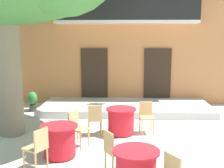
{
  "coord_description": "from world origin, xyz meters",
  "views": [
    {
      "loc": [
        -0.89,
        -6.96,
        2.78
      ],
      "look_at": [
        -1.22,
        2.07,
        1.3
      ],
      "focal_mm": 46.67,
      "sensor_mm": 36.0,
      "label": 1
    }
  ],
  "objects": [
    {
      "name": "cafe_table_middle",
      "position": [
        -0.93,
        1.08,
        0.39
      ],
      "size": [
        0.86,
        0.86,
        0.76
      ],
      "color": "red",
      "rests_on": "ground"
    },
    {
      "name": "cafe_chair_middle_0",
      "position": [
        -0.19,
        1.25,
        0.53
      ],
      "size": [
        0.45,
        0.45,
        0.91
      ],
      "color": "tan",
      "rests_on": "ground"
    },
    {
      "name": "cafe_table_near_tree",
      "position": [
        -2.35,
        -0.57,
        0.39
      ],
      "size": [
        0.86,
        0.86,
        0.76
      ],
      "color": "red",
      "rests_on": "ground"
    },
    {
      "name": "ground_plane",
      "position": [
        0.0,
        0.0,
        0.0
      ],
      "size": [
        120.0,
        120.0,
        0.0
      ],
      "primitive_type": "plane",
      "color": "beige"
    },
    {
      "name": "cafe_chair_middle_1",
      "position": [
        -1.66,
        0.89,
        0.53
      ],
      "size": [
        0.46,
        0.46,
        0.91
      ],
      "color": "tan",
      "rests_on": "ground"
    },
    {
      "name": "cafe_chair_near_tree_1",
      "position": [
        -2.05,
        0.12,
        0.53
      ],
      "size": [
        0.54,
        0.54,
        0.91
      ],
      "color": "tan",
      "rests_on": "ground"
    },
    {
      "name": "ground_planter_left",
      "position": [
        -4.26,
        3.56,
        0.41
      ],
      "size": [
        0.34,
        0.34,
        0.74
      ],
      "color": "#47423D",
      "rests_on": "ground"
    },
    {
      "name": "building_facade",
      "position": [
        -0.76,
        6.99,
        3.75
      ],
      "size": [
        13.0,
        5.09,
        7.5
      ],
      "color": "#CC844C",
      "rests_on": "ground"
    },
    {
      "name": "cafe_chair_near_tree_0",
      "position": [
        -2.65,
        -1.27,
        0.53
      ],
      "size": [
        0.54,
        0.54,
        0.91
      ],
      "color": "tan",
      "rests_on": "ground"
    },
    {
      "name": "entrance_step_platform",
      "position": [
        -0.76,
        3.79,
        0.12
      ],
      "size": [
        6.29,
        2.43,
        0.25
      ],
      "primitive_type": "cube",
      "color": "silver",
      "rests_on": "ground"
    },
    {
      "name": "cafe_chair_front_1",
      "position": [
        -1.07,
        -1.37,
        0.53
      ],
      "size": [
        0.55,
        0.55,
        0.91
      ],
      "color": "tan",
      "rests_on": "ground"
    }
  ]
}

